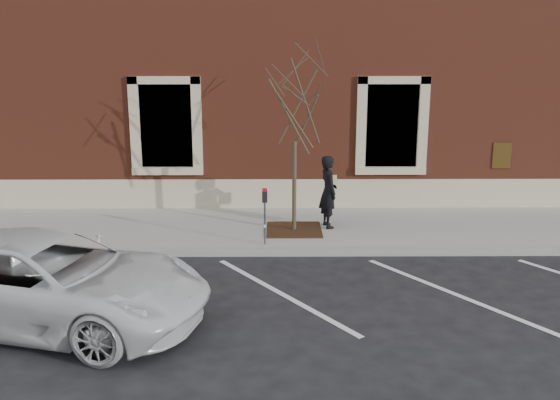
{
  "coord_description": "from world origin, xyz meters",
  "views": [
    {
      "loc": [
        -0.1,
        -13.02,
        4.53
      ],
      "look_at": [
        0.0,
        0.6,
        1.1
      ],
      "focal_mm": 40.0,
      "sensor_mm": 36.0,
      "label": 1
    }
  ],
  "objects_px": {
    "man": "(328,192)",
    "parking_meter": "(265,206)",
    "sapling": "(295,116)",
    "white_truck": "(48,281)"
  },
  "relations": [
    {
      "from": "parking_meter",
      "to": "sapling",
      "type": "bearing_deg",
      "value": 70.83
    },
    {
      "from": "man",
      "to": "parking_meter",
      "type": "bearing_deg",
      "value": 118.08
    },
    {
      "from": "sapling",
      "to": "parking_meter",
      "type": "bearing_deg",
      "value": -122.5
    },
    {
      "from": "man",
      "to": "sapling",
      "type": "distance_m",
      "value": 2.06
    },
    {
      "from": "sapling",
      "to": "white_truck",
      "type": "distance_m",
      "value": 6.72
    },
    {
      "from": "sapling",
      "to": "man",
      "type": "bearing_deg",
      "value": 19.48
    },
    {
      "from": "man",
      "to": "sapling",
      "type": "bearing_deg",
      "value": 95.56
    },
    {
      "from": "parking_meter",
      "to": "sapling",
      "type": "distance_m",
      "value": 2.25
    },
    {
      "from": "parking_meter",
      "to": "man",
      "type": "bearing_deg",
      "value": 55.35
    },
    {
      "from": "man",
      "to": "white_truck",
      "type": "distance_m",
      "value": 7.16
    }
  ]
}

